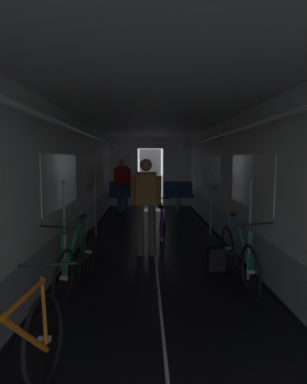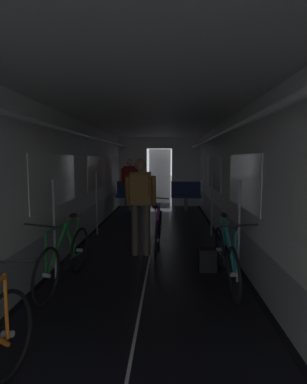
% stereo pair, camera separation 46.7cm
% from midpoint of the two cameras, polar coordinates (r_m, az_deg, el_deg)
% --- Properties ---
extents(train_car_shell, '(3.14, 12.34, 2.57)m').
position_cam_midpoint_polar(train_car_shell, '(5.70, -2.13, 6.20)').
color(train_car_shell, black).
rests_on(train_car_shell, ground).
extents(bench_seat_far_left, '(0.98, 0.51, 0.95)m').
position_cam_midpoint_polar(bench_seat_far_left, '(10.28, -6.82, -0.21)').
color(bench_seat_far_left, gray).
rests_on(bench_seat_far_left, ground).
extents(bench_seat_far_right, '(0.98, 0.51, 0.95)m').
position_cam_midpoint_polar(bench_seat_far_right, '(10.27, 3.22, -0.19)').
color(bench_seat_far_right, gray).
rests_on(bench_seat_far_right, ground).
extents(bicycle_orange, '(0.45, 1.69, 0.95)m').
position_cam_midpoint_polar(bicycle_orange, '(2.40, -30.90, -27.71)').
color(bicycle_orange, black).
rests_on(bicycle_orange, ground).
extents(bicycle_green, '(0.44, 1.69, 0.95)m').
position_cam_midpoint_polar(bicycle_green, '(4.32, -16.76, -11.72)').
color(bicycle_green, black).
rests_on(bicycle_green, ground).
extents(bicycle_teal, '(0.44, 1.69, 0.94)m').
position_cam_midpoint_polar(bicycle_teal, '(4.41, 12.22, -11.21)').
color(bicycle_teal, black).
rests_on(bicycle_teal, ground).
extents(person_cyclist_aisle, '(0.53, 0.38, 1.69)m').
position_cam_midpoint_polar(person_cyclist_aisle, '(5.37, -3.86, -1.11)').
color(person_cyclist_aisle, brown).
rests_on(person_cyclist_aisle, ground).
extents(bicycle_purple_in_aisle, '(0.44, 1.69, 0.95)m').
position_cam_midpoint_polar(bicycle_purple_in_aisle, '(5.74, -0.75, -7.04)').
color(bicycle_purple_in_aisle, black).
rests_on(bicycle_purple_in_aisle, ground).
extents(person_standing_near_bench, '(0.53, 0.23, 1.69)m').
position_cam_midpoint_polar(person_standing_near_bench, '(9.87, -7.04, 1.90)').
color(person_standing_near_bench, '#384C75').
rests_on(person_standing_near_bench, ground).
extents(backpack_on_floor, '(0.28, 0.22, 0.34)m').
position_cam_midpoint_polar(backpack_on_floor, '(4.92, 8.56, -11.93)').
color(backpack_on_floor, black).
rests_on(backpack_on_floor, ground).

